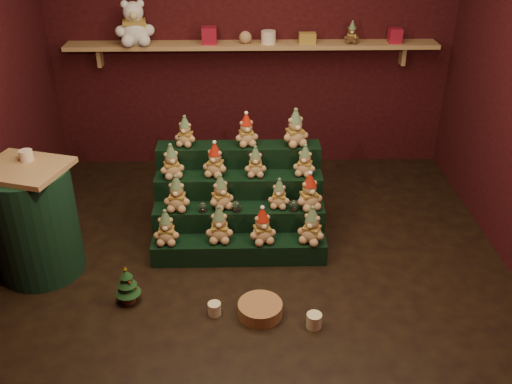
{
  "coord_description": "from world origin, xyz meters",
  "views": [
    {
      "loc": [
        -0.08,
        -3.64,
        2.72
      ],
      "look_at": [
        0.0,
        0.25,
        0.57
      ],
      "focal_mm": 40.0,
      "sensor_mm": 36.0,
      "label": 1
    }
  ],
  "objects_px": {
    "snow_globe_c": "(294,205)",
    "riser_tier_front": "(239,250)",
    "mug_right": "(314,321)",
    "wicker_basket": "(260,309)",
    "brown_bear": "(352,33)",
    "snow_globe_b": "(237,206)",
    "mug_left": "(214,309)",
    "snow_globe_a": "(203,207)",
    "side_table": "(35,221)",
    "white_bear": "(134,17)",
    "mini_christmas_tree": "(127,285)"
  },
  "relations": [
    {
      "from": "snow_globe_c",
      "to": "riser_tier_front",
      "type": "bearing_deg",
      "value": -160.17
    },
    {
      "from": "riser_tier_front",
      "to": "mug_right",
      "type": "xyz_separation_m",
      "value": [
        0.52,
        -0.81,
        -0.04
      ]
    },
    {
      "from": "wicker_basket",
      "to": "brown_bear",
      "type": "distance_m",
      "value": 2.89
    },
    {
      "from": "snow_globe_b",
      "to": "mug_left",
      "type": "xyz_separation_m",
      "value": [
        -0.16,
        -0.82,
        -0.36
      ]
    },
    {
      "from": "brown_bear",
      "to": "snow_globe_a",
      "type": "bearing_deg",
      "value": -125.53
    },
    {
      "from": "riser_tier_front",
      "to": "side_table",
      "type": "distance_m",
      "value": 1.59
    },
    {
      "from": "snow_globe_a",
      "to": "side_table",
      "type": "xyz_separation_m",
      "value": [
        -1.25,
        -0.26,
        0.05
      ]
    },
    {
      "from": "white_bear",
      "to": "brown_bear",
      "type": "xyz_separation_m",
      "value": [
        2.06,
        0.0,
        -0.16
      ]
    },
    {
      "from": "mini_christmas_tree",
      "to": "brown_bear",
      "type": "distance_m",
      "value": 3.17
    },
    {
      "from": "snow_globe_c",
      "to": "brown_bear",
      "type": "height_order",
      "value": "brown_bear"
    },
    {
      "from": "snow_globe_a",
      "to": "snow_globe_b",
      "type": "relative_size",
      "value": 0.92
    },
    {
      "from": "snow_globe_c",
      "to": "mug_left",
      "type": "height_order",
      "value": "snow_globe_c"
    },
    {
      "from": "snow_globe_c",
      "to": "side_table",
      "type": "height_order",
      "value": "side_table"
    },
    {
      "from": "snow_globe_a",
      "to": "white_bear",
      "type": "bearing_deg",
      "value": 114.13
    },
    {
      "from": "snow_globe_a",
      "to": "brown_bear",
      "type": "xyz_separation_m",
      "value": [
        1.38,
        1.53,
        1.02
      ]
    },
    {
      "from": "side_table",
      "to": "snow_globe_a",
      "type": "bearing_deg",
      "value": 28.62
    },
    {
      "from": "white_bear",
      "to": "snow_globe_a",
      "type": "bearing_deg",
      "value": -75.64
    },
    {
      "from": "mug_right",
      "to": "riser_tier_front",
      "type": "bearing_deg",
      "value": 122.7
    },
    {
      "from": "riser_tier_front",
      "to": "side_table",
      "type": "relative_size",
      "value": 1.54
    },
    {
      "from": "snow_globe_c",
      "to": "wicker_basket",
      "type": "height_order",
      "value": "snow_globe_c"
    },
    {
      "from": "mug_left",
      "to": "riser_tier_front",
      "type": "bearing_deg",
      "value": 75.33
    },
    {
      "from": "mini_christmas_tree",
      "to": "white_bear",
      "type": "xyz_separation_m",
      "value": [
        -0.17,
        2.2,
        1.43
      ]
    },
    {
      "from": "riser_tier_front",
      "to": "mini_christmas_tree",
      "type": "height_order",
      "value": "mini_christmas_tree"
    },
    {
      "from": "riser_tier_front",
      "to": "white_bear",
      "type": "xyz_separation_m",
      "value": [
        -0.97,
        1.69,
        1.49
      ]
    },
    {
      "from": "snow_globe_a",
      "to": "side_table",
      "type": "distance_m",
      "value": 1.28
    },
    {
      "from": "snow_globe_c",
      "to": "brown_bear",
      "type": "xyz_separation_m",
      "value": [
        0.65,
        1.53,
        1.01
      ]
    },
    {
      "from": "riser_tier_front",
      "to": "side_table",
      "type": "bearing_deg",
      "value": -176.34
    },
    {
      "from": "wicker_basket",
      "to": "snow_globe_a",
      "type": "bearing_deg",
      "value": 117.78
    },
    {
      "from": "white_bear",
      "to": "brown_bear",
      "type": "relative_size",
      "value": 2.55
    },
    {
      "from": "snow_globe_a",
      "to": "snow_globe_c",
      "type": "xyz_separation_m",
      "value": [
        0.73,
        0.0,
        0.01
      ]
    },
    {
      "from": "mug_left",
      "to": "wicker_basket",
      "type": "xyz_separation_m",
      "value": [
        0.32,
        -0.01,
        0.0
      ]
    },
    {
      "from": "riser_tier_front",
      "to": "white_bear",
      "type": "bearing_deg",
      "value": 119.99
    },
    {
      "from": "snow_globe_c",
      "to": "white_bear",
      "type": "xyz_separation_m",
      "value": [
        -1.42,
        1.53,
        1.17
      ]
    },
    {
      "from": "riser_tier_front",
      "to": "mug_left",
      "type": "relative_size",
      "value": 14.85
    },
    {
      "from": "snow_globe_c",
      "to": "brown_bear",
      "type": "bearing_deg",
      "value": 67.08
    },
    {
      "from": "mini_christmas_tree",
      "to": "white_bear",
      "type": "bearing_deg",
      "value": 94.46
    },
    {
      "from": "white_bear",
      "to": "mini_christmas_tree",
      "type": "bearing_deg",
      "value": -95.31
    },
    {
      "from": "wicker_basket",
      "to": "mug_right",
      "type": "bearing_deg",
      "value": -19.58
    },
    {
      "from": "wicker_basket",
      "to": "white_bear",
      "type": "xyz_separation_m",
      "value": [
        -1.12,
        2.36,
        1.53
      ]
    },
    {
      "from": "mini_christmas_tree",
      "to": "mug_right",
      "type": "relative_size",
      "value": 2.95
    },
    {
      "from": "mug_right",
      "to": "white_bear",
      "type": "height_order",
      "value": "white_bear"
    },
    {
      "from": "mug_right",
      "to": "brown_bear",
      "type": "distance_m",
      "value": 2.9
    },
    {
      "from": "riser_tier_front",
      "to": "white_bear",
      "type": "height_order",
      "value": "white_bear"
    },
    {
      "from": "snow_globe_b",
      "to": "white_bear",
      "type": "relative_size",
      "value": 0.18
    },
    {
      "from": "snow_globe_c",
      "to": "wicker_basket",
      "type": "bearing_deg",
      "value": -109.37
    },
    {
      "from": "snow_globe_b",
      "to": "mug_left",
      "type": "bearing_deg",
      "value": -100.72
    },
    {
      "from": "snow_globe_a",
      "to": "mini_christmas_tree",
      "type": "distance_m",
      "value": 0.88
    },
    {
      "from": "mug_right",
      "to": "wicker_basket",
      "type": "height_order",
      "value": "mug_right"
    },
    {
      "from": "snow_globe_b",
      "to": "wicker_basket",
      "type": "bearing_deg",
      "value": -78.64
    },
    {
      "from": "snow_globe_b",
      "to": "brown_bear",
      "type": "height_order",
      "value": "brown_bear"
    }
  ]
}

